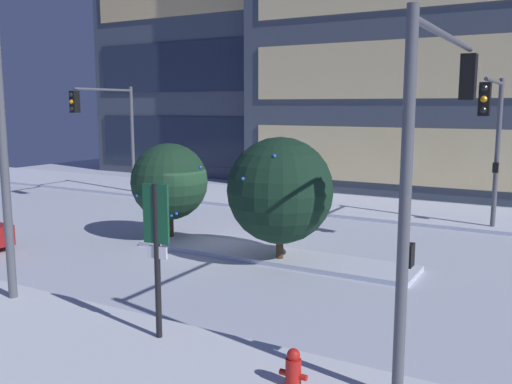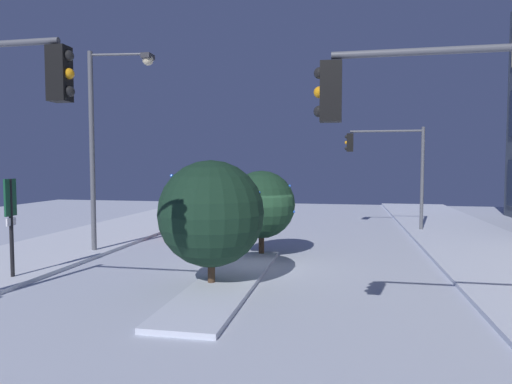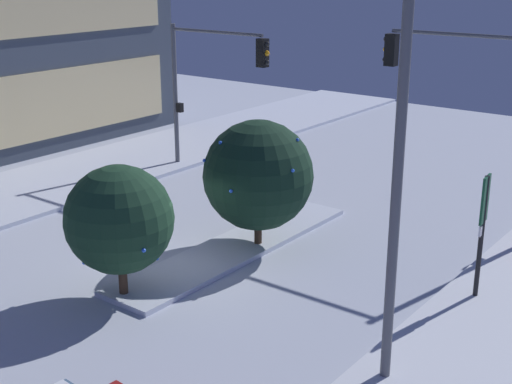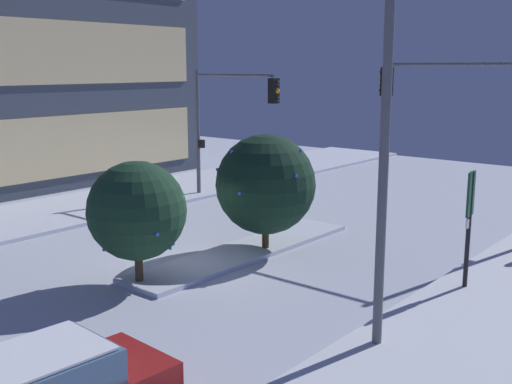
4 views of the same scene
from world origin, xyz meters
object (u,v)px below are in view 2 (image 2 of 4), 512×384
object	(u,v)px
parking_info_sign	(11,216)
decorated_tree_left_of_median	(261,205)
car_near	(201,219)
traffic_light_corner_far_left	(390,159)
decorated_tree_median	(211,214)
street_lamp_arched	(108,124)
traffic_light_corner_far_right	(488,147)

from	to	relation	value
parking_info_sign	decorated_tree_left_of_median	bearing A→B (deg)	30.15
car_near	traffic_light_corner_far_left	bearing A→B (deg)	106.81
traffic_light_corner_far_left	decorated_tree_median	world-z (taller)	traffic_light_corner_far_left
car_near	street_lamp_arched	bearing A→B (deg)	-11.89
car_near	traffic_light_corner_far_right	xyz separation A→B (m)	(15.47, 9.81, 3.21)
decorated_tree_median	decorated_tree_left_of_median	distance (m)	4.67
street_lamp_arched	parking_info_sign	world-z (taller)	street_lamp_arched
car_near	decorated_tree_left_of_median	size ratio (longest dim) A/B	1.42
car_near	parking_info_sign	size ratio (longest dim) A/B	1.51
traffic_light_corner_far_left	street_lamp_arched	xyz separation A→B (m)	(8.69, -11.76, 1.31)
decorated_tree_median	traffic_light_corner_far_right	bearing A→B (deg)	50.52
traffic_light_corner_far_left	decorated_tree_median	bearing A→B (deg)	63.94
traffic_light_corner_far_right	street_lamp_arched	xyz separation A→B (m)	(-9.08, -11.60, 1.34)
street_lamp_arched	decorated_tree_median	distance (m)	7.51
decorated_tree_median	parking_info_sign	bearing A→B (deg)	-85.13
street_lamp_arched	decorated_tree_median	xyz separation A→B (m)	(4.07, 5.52, -3.07)
car_near	traffic_light_corner_far_right	distance (m)	18.60
parking_info_sign	traffic_light_corner_far_right	bearing A→B (deg)	-26.25
car_near	street_lamp_arched	xyz separation A→B (m)	(6.39, -1.79, 4.55)
traffic_light_corner_far_right	decorated_tree_left_of_median	distance (m)	11.21
traffic_light_corner_far_left	decorated_tree_left_of_median	bearing A→B (deg)	55.59
decorated_tree_median	decorated_tree_left_of_median	bearing A→B (deg)	171.82
car_near	street_lamp_arched	world-z (taller)	street_lamp_arched
parking_info_sign	decorated_tree_left_of_median	size ratio (longest dim) A/B	0.94
parking_info_sign	decorated_tree_left_of_median	world-z (taller)	decorated_tree_left_of_median
decorated_tree_left_of_median	traffic_light_corner_far_right	bearing A→B (deg)	29.37
parking_info_sign	decorated_tree_median	world-z (taller)	decorated_tree_median
car_near	traffic_light_corner_far_right	bearing A→B (deg)	36.17
decorated_tree_median	decorated_tree_left_of_median	world-z (taller)	decorated_tree_median
traffic_light_corner_far_right	decorated_tree_left_of_median	xyz separation A→B (m)	(-9.64, -5.42, -1.85)
traffic_light_corner_far_right	street_lamp_arched	bearing A→B (deg)	-38.04
parking_info_sign	traffic_light_corner_far_left	bearing A→B (deg)	40.30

